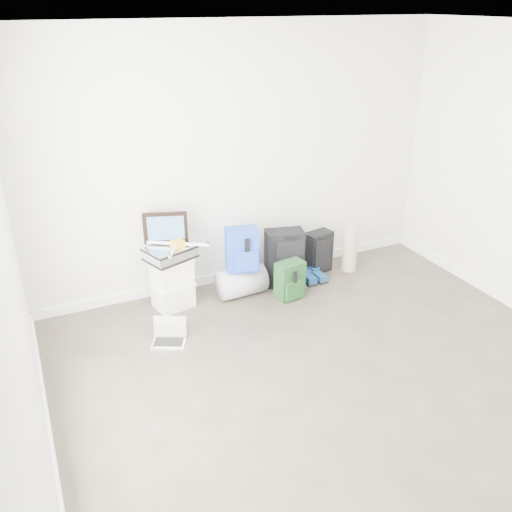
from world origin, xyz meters
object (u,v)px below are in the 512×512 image
duffel_bag (241,282)px  carry_on (318,252)px  briefcase (170,253)px  large_suitcase (285,258)px  laptop (169,336)px  boxes_stack (172,283)px

duffel_bag → carry_on: size_ratio=1.03×
briefcase → large_suitcase: briefcase is taller
duffel_bag → large_suitcase: bearing=1.8°
duffel_bag → large_suitcase: size_ratio=0.80×
laptop → boxes_stack: bearing=95.7°
briefcase → carry_on: 1.78m
large_suitcase → carry_on: bearing=26.3°
large_suitcase → laptop: 1.59m
carry_on → laptop: bearing=-173.2°
laptop → duffel_bag: bearing=54.7°
briefcase → laptop: 0.83m
boxes_stack → carry_on: boxes_stack is taller
duffel_bag → laptop: 1.08m
briefcase → duffel_bag: size_ratio=0.90×
carry_on → boxes_stack: bearing=170.6°
briefcase → laptop: size_ratio=1.23×
boxes_stack → large_suitcase: (1.25, -0.04, 0.04)m
boxes_stack → laptop: size_ratio=1.47×
carry_on → laptop: (-1.96, -0.65, -0.19)m
large_suitcase → laptop: (-1.47, -0.55, -0.26)m
large_suitcase → carry_on: size_ratio=1.29×
duffel_bag → carry_on: 1.03m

